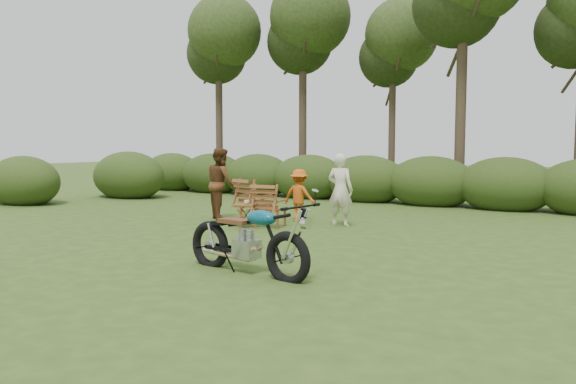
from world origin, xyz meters
The scene contains 10 objects.
ground centered at (0.00, 0.00, 0.00)m, with size 80.00×80.00×0.00m, color #2B4617.
tree_line centered at (0.50, 9.74, 3.81)m, with size 22.52×11.62×8.14m.
motorcycle centered at (0.65, -0.52, 0.00)m, with size 2.01×0.76×1.15m, color #0D84A9, non-canonical shape.
lawn_chair_right centered at (-1.43, 3.08, 0.00)m, with size 0.62×0.62×0.90m, color brown, non-canonical shape.
lawn_chair_left centered at (-2.17, 3.58, 0.00)m, with size 0.65×0.65×0.95m, color brown, non-canonical shape.
side_table centered at (-1.85, 2.74, 0.24)m, with size 0.46×0.39×0.48m, color #5E3017, non-canonical shape.
cup centered at (-1.82, 2.78, 0.52)m, with size 0.11×0.11×0.09m, color beige.
adult_a centered at (-0.28, 3.98, 0.00)m, with size 0.56×0.37×1.53m, color beige.
adult_b centered at (-3.13, 3.55, 0.00)m, with size 0.80×0.62×1.65m, color #553118.
child centered at (-1.38, 4.14, 0.00)m, with size 0.75×0.43×1.16m, color #C95512.
Camera 1 is at (5.11, -6.45, 1.72)m, focal length 35.00 mm.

